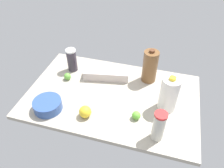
{
  "coord_description": "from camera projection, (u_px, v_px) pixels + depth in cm",
  "views": [
    {
      "loc": [
        30.68,
        -107.54,
        110.94
      ],
      "look_at": [
        0.0,
        0.0,
        13.0
      ],
      "focal_mm": 35.0,
      "sensor_mm": 36.0,
      "label": 1
    }
  ],
  "objects": [
    {
      "name": "mixing_bowl",
      "position": [
        48.0,
        105.0,
        1.43
      ],
      "size": [
        18.65,
        18.65,
        6.84
      ],
      "primitive_type": "cylinder",
      "color": "#315195",
      "rests_on": "countertop"
    },
    {
      "name": "chocolate_milk_jug",
      "position": [
        150.0,
        66.0,
        1.6
      ],
      "size": [
        10.87,
        10.87,
        26.6
      ],
      "color": "brown",
      "rests_on": "countertop"
    },
    {
      "name": "lime_beside_bowl",
      "position": [
        67.0,
        76.0,
        1.66
      ],
      "size": [
        5.29,
        5.29,
        5.29
      ],
      "primitive_type": "sphere",
      "color": "#5FAB3C",
      "rests_on": "countertop"
    },
    {
      "name": "lime_near_front",
      "position": [
        136.0,
        115.0,
        1.37
      ],
      "size": [
        5.48,
        5.48,
        5.48
      ],
      "primitive_type": "sphere",
      "color": "#65BB38",
      "rests_on": "countertop"
    },
    {
      "name": "countertop",
      "position": [
        112.0,
        96.0,
        1.56
      ],
      "size": [
        120.0,
        76.0,
        3.0
      ],
      "primitive_type": "cube",
      "color": "#A9A090",
      "rests_on": "ground"
    },
    {
      "name": "milk_jug",
      "position": [
        169.0,
        94.0,
        1.38
      ],
      "size": [
        11.78,
        11.78,
        26.01
      ],
      "color": "white",
      "rests_on": "countertop"
    },
    {
      "name": "egg_carton",
      "position": [
        106.0,
        74.0,
        1.67
      ],
      "size": [
        35.28,
        16.46,
        6.98
      ],
      "primitive_type": "cube",
      "rotation": [
        0.0,
        0.0,
        0.18
      ],
      "color": "beige",
      "rests_on": "countertop"
    },
    {
      "name": "lemon_far_back",
      "position": [
        85.0,
        112.0,
        1.38
      ],
      "size": [
        7.91,
        7.91,
        7.91
      ],
      "primitive_type": "sphere",
      "color": "yellow",
      "rests_on": "countertop"
    },
    {
      "name": "shaker_bottle",
      "position": [
        72.0,
        60.0,
        1.71
      ],
      "size": [
        7.77,
        7.77,
        18.78
      ],
      "color": "#342D3A",
      "rests_on": "countertop"
    },
    {
      "name": "tumbler_cup",
      "position": [
        159.0,
        126.0,
        1.22
      ],
      "size": [
        7.31,
        7.31,
        20.35
      ],
      "color": "beige",
      "rests_on": "countertop"
    }
  ]
}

